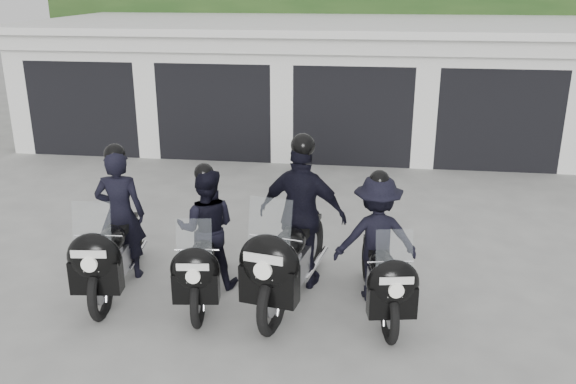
# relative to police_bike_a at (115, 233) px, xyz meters

# --- Properties ---
(ground) EXTENTS (80.00, 80.00, 0.00)m
(ground) POSITION_rel_police_bike_a_xyz_m (2.89, 0.67, -0.78)
(ground) COLOR #A0A19B
(ground) RESTS_ON ground
(garage_block) EXTENTS (16.40, 6.80, 2.96)m
(garage_block) POSITION_rel_police_bike_a_xyz_m (2.89, 8.72, 0.65)
(garage_block) COLOR silver
(garage_block) RESTS_ON ground
(background_vegetation) EXTENTS (20.00, 3.90, 5.80)m
(background_vegetation) POSITION_rel_police_bike_a_xyz_m (3.26, 13.59, 1.99)
(background_vegetation) COLOR #183513
(background_vegetation) RESTS_ON ground
(police_bike_a) EXTENTS (0.83, 2.25, 1.96)m
(police_bike_a) POSITION_rel_police_bike_a_xyz_m (0.00, 0.00, 0.00)
(police_bike_a) COLOR black
(police_bike_a) RESTS_ON ground
(police_bike_b) EXTENTS (0.88, 2.03, 1.77)m
(police_bike_b) POSITION_rel_police_bike_a_xyz_m (1.22, 0.02, -0.03)
(police_bike_b) COLOR black
(police_bike_b) RESTS_ON ground
(police_bike_c) EXTENTS (1.29, 2.47, 2.17)m
(police_bike_c) POSITION_rel_police_bike_a_xyz_m (2.40, 0.17, 0.14)
(police_bike_c) COLOR black
(police_bike_c) RESTS_ON ground
(police_bike_d) EXTENTS (1.15, 2.03, 1.78)m
(police_bike_d) POSITION_rel_police_bike_a_xyz_m (3.44, -0.00, -0.02)
(police_bike_d) COLOR black
(police_bike_d) RESTS_ON ground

